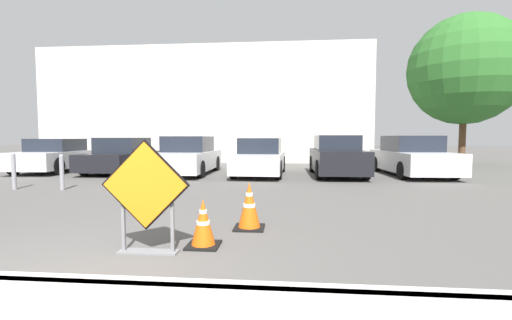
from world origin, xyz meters
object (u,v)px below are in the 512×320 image
Objects in this scene: traffic_cone_nearest at (203,223)px; parked_car_third at (188,157)px; road_closed_sign at (146,194)px; bollard_second at (14,170)px; parked_car_fourth at (260,158)px; bollard_nearest at (62,171)px; parked_car_fifth at (337,157)px; parked_car_second at (122,156)px; parked_car_sixth at (411,157)px; parked_car_nearest at (56,156)px; traffic_cone_second at (249,206)px.

parked_car_third is (-2.79, 8.85, 0.37)m from traffic_cone_nearest.
road_closed_sign reaches higher than bollard_second.
bollard_nearest is (-5.14, -4.24, -0.13)m from parked_car_fourth.
parked_car_fifth is (2.98, 8.73, 0.40)m from traffic_cone_nearest.
road_closed_sign is at bearing 87.44° from parked_car_fourth.
bollard_nearest is (0.64, -4.78, -0.13)m from parked_car_second.
bollard_second is at bearing 34.96° from parked_car_fourth.
parked_car_sixth is 11.90m from bollard_nearest.
parked_car_fifth reaches higher than parked_car_nearest.
traffic_cone_nearest is at bearing -41.31° from bollard_nearest.
bollard_second is at bearing 80.53° from parked_car_second.
traffic_cone_nearest is 8.67m from parked_car_fourth.
parked_car_fifth is at bearing 6.33° from parked_car_sixth.
parked_car_second is 8.68m from parked_car_fifth.
parked_car_fourth is (8.67, -0.48, 0.00)m from parked_car_nearest.
bollard_second reaches higher than traffic_cone_second.
bollard_second is at bearing 153.35° from traffic_cone_second.
road_closed_sign is 6.50m from bollard_nearest.
parked_car_third is 1.04× the size of parked_car_fourth.
parked_car_fourth is 4.33× the size of bollard_nearest.
bollard_nearest reaches higher than traffic_cone_nearest.
parked_car_nearest is 14.44m from parked_car_sixth.
parked_car_second is 1.01× the size of parked_car_fifth.
traffic_cone_second is at bearing 95.12° from parked_car_fourth.
parked_car_fifth is at bearing 176.51° from parked_car_second.
road_closed_sign is 10.81m from parked_car_second.
parked_car_nearest is 8.68m from parked_car_fourth.
road_closed_sign is 7.53m from bollard_second.
traffic_cone_nearest is 6.71m from bollard_nearest.
parked_car_second is 0.90× the size of parked_car_sixth.
road_closed_sign is 12.37m from parked_car_nearest.
parked_car_fourth is at bearing 174.26° from parked_car_second.
traffic_cone_nearest is 0.62× the size of bollard_second.
road_closed_sign is 1.76m from traffic_cone_second.
traffic_cone_second is at bearing -26.65° from bollard_second.
parked_car_fifth is (8.66, -0.48, 0.06)m from parked_car_second.
parked_car_nearest is 5.89m from bollard_nearest.
traffic_cone_second is 0.16× the size of parked_car_sixth.
parked_car_fourth reaches higher than bollard_second.
parked_car_fourth is at bearing 176.10° from parked_car_third.
bollard_second is (-1.41, -0.00, 0.02)m from bollard_nearest.
parked_car_third is at bearing -0.25° from parked_car_sixth.
parked_car_nearest reaches higher than bollard_nearest.
parked_car_nearest is at bearing -1.12° from parked_car_fourth.
traffic_cone_nearest is at bearing 91.41° from parked_car_fourth.
bollard_nearest is 0.97× the size of bollard_second.
traffic_cone_second is 0.76× the size of bollard_nearest.
parked_car_second is at bearing 126.80° from traffic_cone_second.
bollard_second is (-5.82, 4.77, -0.21)m from road_closed_sign.
bollard_nearest is at bearing 132.72° from road_closed_sign.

